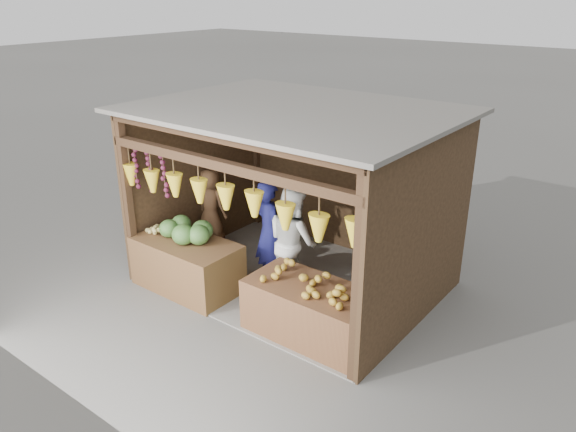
% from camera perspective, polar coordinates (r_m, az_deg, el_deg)
% --- Properties ---
extents(ground, '(80.00, 80.00, 0.00)m').
position_cam_1_polar(ground, '(8.65, 0.59, -6.63)').
color(ground, '#514F49').
rests_on(ground, ground).
extents(stall_structure, '(4.30, 3.30, 2.66)m').
position_cam_1_polar(stall_structure, '(7.96, 0.26, 3.88)').
color(stall_structure, slate).
rests_on(stall_structure, ground).
extents(back_shelf, '(1.25, 0.32, 1.32)m').
position_cam_1_polar(back_shelf, '(8.78, 11.19, -0.30)').
color(back_shelf, '#382314').
rests_on(back_shelf, ground).
extents(counter_left, '(1.59, 0.85, 0.76)m').
position_cam_1_polar(counter_left, '(8.43, -10.19, -4.90)').
color(counter_left, '#513A1B').
rests_on(counter_left, ground).
extents(counter_right, '(1.75, 0.85, 0.71)m').
position_cam_1_polar(counter_right, '(7.21, 2.61, -9.79)').
color(counter_right, '#512E1B').
rests_on(counter_right, ground).
extents(stool, '(0.31, 0.31, 0.29)m').
position_cam_1_polar(stool, '(9.57, -7.64, -2.87)').
color(stool, black).
rests_on(stool, ground).
extents(man_standing, '(0.70, 0.58, 1.64)m').
position_cam_1_polar(man_standing, '(8.26, -1.92, -1.73)').
color(man_standing, '#13144A').
rests_on(man_standing, ground).
extents(woman_standing, '(0.99, 0.90, 1.66)m').
position_cam_1_polar(woman_standing, '(7.97, 0.51, -2.59)').
color(woman_standing, white).
rests_on(woman_standing, ground).
extents(vendor_seated, '(0.59, 0.39, 1.19)m').
position_cam_1_polar(vendor_seated, '(9.29, -7.87, 1.25)').
color(vendor_seated, brown).
rests_on(vendor_seated, stool).
extents(melon_pile, '(1.00, 0.50, 0.32)m').
position_cam_1_polar(melon_pile, '(8.25, -10.33, -1.40)').
color(melon_pile, '#174813').
rests_on(melon_pile, counter_left).
extents(tanfruit_pile, '(0.34, 0.40, 0.13)m').
position_cam_1_polar(tanfruit_pile, '(8.64, -13.05, -1.19)').
color(tanfruit_pile, tan).
rests_on(tanfruit_pile, counter_left).
extents(mango_pile, '(1.40, 0.64, 0.22)m').
position_cam_1_polar(mango_pile, '(6.96, 2.62, -6.58)').
color(mango_pile, '#CD651B').
rests_on(mango_pile, counter_right).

